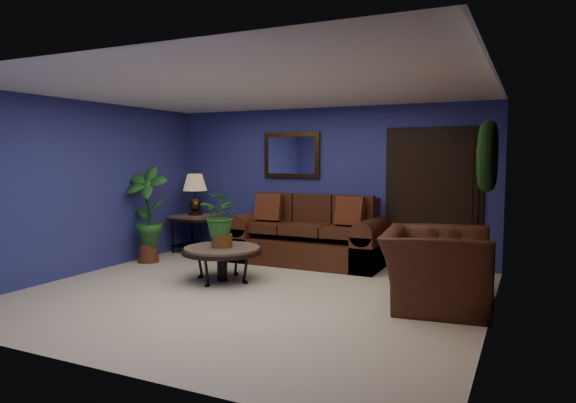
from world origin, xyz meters
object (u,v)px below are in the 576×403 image
at_px(coffee_table, 222,251).
at_px(side_chair, 322,230).
at_px(armchair, 436,268).
at_px(table_lamp, 195,189).
at_px(sofa, 310,240).
at_px(end_table, 196,223).

distance_m(coffee_table, side_chair, 1.88).
bearing_deg(coffee_table, armchair, 1.20).
bearing_deg(armchair, coffee_table, 84.40).
distance_m(table_lamp, side_chair, 2.47).
height_order(side_chair, armchair, side_chair).
bearing_deg(sofa, coffee_table, -109.51).
xyz_separation_m(sofa, coffee_table, (-0.59, -1.68, 0.05)).
height_order(coffee_table, armchair, armchair).
bearing_deg(sofa, armchair, -35.74).
distance_m(side_chair, armchair, 2.63).
bearing_deg(sofa, side_chair, 7.80).
bearing_deg(side_chair, armchair, -28.06).
xyz_separation_m(end_table, side_chair, (2.40, 0.07, 0.02)).
xyz_separation_m(end_table, armchair, (4.45, -1.58, -0.08)).
bearing_deg(side_chair, end_table, -167.74).
relative_size(sofa, end_table, 3.31).
bearing_deg(coffee_table, end_table, 134.59).
relative_size(end_table, side_chair, 0.78).
relative_size(coffee_table, side_chair, 1.17).
bearing_deg(table_lamp, end_table, 135.00).
xyz_separation_m(sofa, table_lamp, (-2.20, -0.04, 0.76)).
xyz_separation_m(table_lamp, armchair, (4.45, -1.58, -0.69)).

